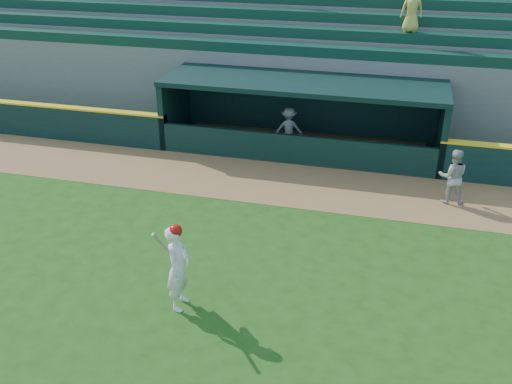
% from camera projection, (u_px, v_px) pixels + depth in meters
% --- Properties ---
extents(ground, '(120.00, 120.00, 0.00)m').
position_uv_depth(ground, '(238.00, 272.00, 13.21)').
color(ground, '#1E4812').
rests_on(ground, ground).
extents(warning_track, '(40.00, 3.00, 0.01)m').
position_uv_depth(warning_track, '(283.00, 183.00, 17.45)').
color(warning_track, olive).
rests_on(warning_track, ground).
extents(dugout_player_front, '(0.83, 0.67, 1.62)m').
position_uv_depth(dugout_player_front, '(453.00, 176.00, 15.99)').
color(dugout_player_front, '#A7A7A2').
rests_on(dugout_player_front, ground).
extents(dugout_player_inside, '(1.01, 0.67, 1.47)m').
position_uv_depth(dugout_player_inside, '(289.00, 128.00, 19.73)').
color(dugout_player_inside, '#A1A19C').
rests_on(dugout_player_inside, ground).
extents(dugout, '(9.40, 2.80, 2.46)m').
position_uv_depth(dugout, '(303.00, 110.00, 19.53)').
color(dugout, '#60605B').
rests_on(dugout, ground).
extents(stands, '(34.50, 6.25, 7.57)m').
position_uv_depth(stands, '(324.00, 51.00, 23.03)').
color(stands, slate).
rests_on(stands, ground).
extents(batter_at_plate, '(0.56, 0.80, 1.98)m').
position_uv_depth(batter_at_plate, '(178.00, 267.00, 11.66)').
color(batter_at_plate, white).
rests_on(batter_at_plate, ground).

